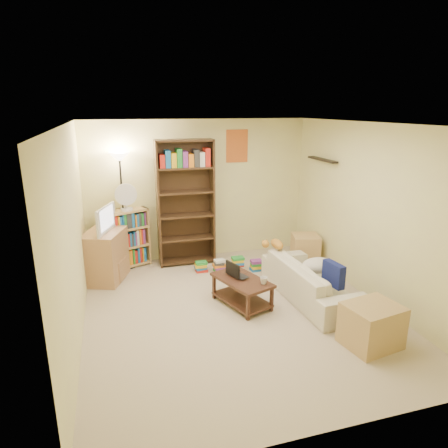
{
  "coord_description": "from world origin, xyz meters",
  "views": [
    {
      "loc": [
        -1.53,
        -4.69,
        2.7
      ],
      "look_at": [
        0.03,
        0.69,
        1.05
      ],
      "focal_mm": 32.0,
      "sensor_mm": 36.0,
      "label": 1
    }
  ],
  "objects_px": {
    "tabby_cat": "(275,244)",
    "floor_lamp": "(121,177)",
    "sofa": "(311,280)",
    "end_cabinet": "(372,325)",
    "tv_stand": "(105,256)",
    "tall_bookshelf": "(186,200)",
    "coffee_table": "(242,288)",
    "mug": "(264,280)",
    "desk_fan": "(126,197)",
    "side_table": "(305,249)",
    "short_bookshelf": "(125,239)",
    "laptop": "(240,274)",
    "television": "(102,219)"
  },
  "relations": [
    {
      "from": "tabby_cat",
      "to": "floor_lamp",
      "type": "bearing_deg",
      "value": 150.82
    },
    {
      "from": "sofa",
      "to": "end_cabinet",
      "type": "relative_size",
      "value": 3.13
    },
    {
      "from": "tv_stand",
      "to": "tall_bookshelf",
      "type": "xyz_separation_m",
      "value": [
        1.4,
        0.36,
        0.75
      ]
    },
    {
      "from": "coffee_table",
      "to": "mug",
      "type": "xyz_separation_m",
      "value": [
        0.23,
        -0.23,
        0.19
      ]
    },
    {
      "from": "sofa",
      "to": "coffee_table",
      "type": "relative_size",
      "value": 1.91
    },
    {
      "from": "mug",
      "to": "tv_stand",
      "type": "bearing_deg",
      "value": 141.27
    },
    {
      "from": "tall_bookshelf",
      "to": "desk_fan",
      "type": "distance_m",
      "value": 1.0
    },
    {
      "from": "desk_fan",
      "to": "end_cabinet",
      "type": "xyz_separation_m",
      "value": [
        2.56,
        -3.21,
        -1.0
      ]
    },
    {
      "from": "sofa",
      "to": "floor_lamp",
      "type": "distance_m",
      "value": 3.45
    },
    {
      "from": "side_table",
      "to": "desk_fan",
      "type": "bearing_deg",
      "value": 167.42
    },
    {
      "from": "short_bookshelf",
      "to": "floor_lamp",
      "type": "height_order",
      "value": "floor_lamp"
    },
    {
      "from": "coffee_table",
      "to": "floor_lamp",
      "type": "distance_m",
      "value": 2.75
    },
    {
      "from": "desk_fan",
      "to": "short_bookshelf",
      "type": "bearing_deg",
      "value": 140.27
    },
    {
      "from": "desk_fan",
      "to": "floor_lamp",
      "type": "distance_m",
      "value": 0.34
    },
    {
      "from": "sofa",
      "to": "tv_stand",
      "type": "distance_m",
      "value": 3.24
    },
    {
      "from": "mug",
      "to": "floor_lamp",
      "type": "bearing_deg",
      "value": 128.92
    },
    {
      "from": "tabby_cat",
      "to": "floor_lamp",
      "type": "relative_size",
      "value": 0.22
    },
    {
      "from": "sofa",
      "to": "coffee_table",
      "type": "height_order",
      "value": "sofa"
    },
    {
      "from": "laptop",
      "to": "mug",
      "type": "distance_m",
      "value": 0.43
    },
    {
      "from": "coffee_table",
      "to": "end_cabinet",
      "type": "bearing_deg",
      "value": -70.31
    },
    {
      "from": "coffee_table",
      "to": "tv_stand",
      "type": "xyz_separation_m",
      "value": [
        -1.84,
        1.42,
        0.16
      ]
    },
    {
      "from": "tabby_cat",
      "to": "end_cabinet",
      "type": "xyz_separation_m",
      "value": [
        0.37,
        -2.01,
        -0.37
      ]
    },
    {
      "from": "short_bookshelf",
      "to": "mug",
      "type": "bearing_deg",
      "value": -72.74
    },
    {
      "from": "tabby_cat",
      "to": "coffee_table",
      "type": "relative_size",
      "value": 0.43
    },
    {
      "from": "television",
      "to": "short_bookshelf",
      "type": "relative_size",
      "value": 0.68
    },
    {
      "from": "sofa",
      "to": "floor_lamp",
      "type": "relative_size",
      "value": 0.96
    },
    {
      "from": "sofa",
      "to": "tabby_cat",
      "type": "height_order",
      "value": "tabby_cat"
    },
    {
      "from": "tv_stand",
      "to": "sofa",
      "type": "bearing_deg",
      "value": -6.2
    },
    {
      "from": "desk_fan",
      "to": "end_cabinet",
      "type": "distance_m",
      "value": 4.23
    },
    {
      "from": "coffee_table",
      "to": "television",
      "type": "height_order",
      "value": "television"
    },
    {
      "from": "short_bookshelf",
      "to": "end_cabinet",
      "type": "height_order",
      "value": "short_bookshelf"
    },
    {
      "from": "mug",
      "to": "floor_lamp",
      "type": "xyz_separation_m",
      "value": [
        -1.72,
        2.12,
        1.15
      ]
    },
    {
      "from": "desk_fan",
      "to": "floor_lamp",
      "type": "xyz_separation_m",
      "value": [
        -0.06,
        0.05,
        0.33
      ]
    },
    {
      "from": "short_bookshelf",
      "to": "side_table",
      "type": "bearing_deg",
      "value": -34.83
    },
    {
      "from": "end_cabinet",
      "to": "short_bookshelf",
      "type": "bearing_deg",
      "value": 128.75
    },
    {
      "from": "mug",
      "to": "floor_lamp",
      "type": "height_order",
      "value": "floor_lamp"
    },
    {
      "from": "mug",
      "to": "television",
      "type": "height_order",
      "value": "television"
    },
    {
      "from": "sofa",
      "to": "desk_fan",
      "type": "height_order",
      "value": "desk_fan"
    },
    {
      "from": "short_bookshelf",
      "to": "side_table",
      "type": "xyz_separation_m",
      "value": [
        3.07,
        -0.72,
        -0.25
      ]
    },
    {
      "from": "tall_bookshelf",
      "to": "side_table",
      "type": "xyz_separation_m",
      "value": [
        2.02,
        -0.62,
        -0.89
      ]
    },
    {
      "from": "sofa",
      "to": "tabby_cat",
      "type": "distance_m",
      "value": 0.84
    },
    {
      "from": "desk_fan",
      "to": "floor_lamp",
      "type": "relative_size",
      "value": 0.23
    },
    {
      "from": "end_cabinet",
      "to": "television",
      "type": "bearing_deg",
      "value": 136.75
    },
    {
      "from": "sofa",
      "to": "laptop",
      "type": "relative_size",
      "value": 4.37
    },
    {
      "from": "laptop",
      "to": "side_table",
      "type": "distance_m",
      "value": 1.89
    },
    {
      "from": "sofa",
      "to": "desk_fan",
      "type": "xyz_separation_m",
      "value": [
        -2.46,
        1.92,
        0.98
      ]
    },
    {
      "from": "tall_bookshelf",
      "to": "floor_lamp",
      "type": "height_order",
      "value": "tall_bookshelf"
    },
    {
      "from": "mug",
      "to": "laptop",
      "type": "bearing_deg",
      "value": 120.91
    },
    {
      "from": "coffee_table",
      "to": "short_bookshelf",
      "type": "distance_m",
      "value": 2.42
    },
    {
      "from": "coffee_table",
      "to": "television",
      "type": "distance_m",
      "value": 2.45
    }
  ]
}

